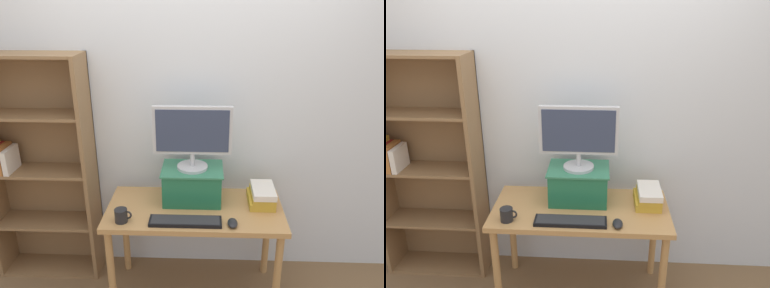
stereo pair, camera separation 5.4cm
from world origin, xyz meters
TOP-DOWN VIEW (x-y plane):
  - back_wall at (0.00, 0.41)m, footprint 7.00×0.08m
  - desk at (0.00, 0.00)m, footprint 1.19×0.57m
  - bookshelf_unit at (-1.16, 0.25)m, footprint 0.77×0.28m
  - riser_box at (-0.02, 0.12)m, footprint 0.42×0.31m
  - computer_monitor at (-0.02, 0.12)m, footprint 0.52×0.21m
  - keyboard at (-0.05, -0.19)m, footprint 0.46×0.12m
  - computer_mouse at (0.24, -0.21)m, footprint 0.06×0.10m
  - book_stack at (0.46, 0.08)m, footprint 0.17×0.27m
  - coffee_mug at (-0.46, -0.19)m, footprint 0.11×0.08m

SIDE VIEW (x-z plane):
  - desk at x=0.00m, z-range 0.26..0.98m
  - keyboard at x=-0.05m, z-range 0.72..0.74m
  - computer_mouse at x=0.24m, z-range 0.72..0.75m
  - coffee_mug at x=-0.46m, z-range 0.72..0.80m
  - book_stack at x=0.46m, z-range 0.71..0.84m
  - riser_box at x=-0.02m, z-range 0.72..0.96m
  - bookshelf_unit at x=-1.16m, z-range 0.01..1.72m
  - computer_monitor at x=-0.02m, z-range 0.98..1.42m
  - back_wall at x=0.00m, z-range 0.00..2.60m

